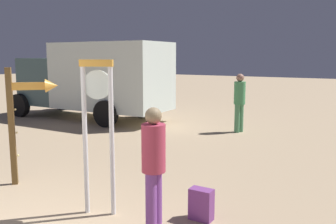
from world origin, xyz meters
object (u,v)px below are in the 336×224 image
at_px(backpack, 201,204).
at_px(standing_clock, 98,120).
at_px(person_near_clock, 154,162).
at_px(box_truck_near, 95,78).
at_px(arrow_sign, 28,108).
at_px(person_distant, 239,100).

bearing_deg(backpack, standing_clock, -157.75).
distance_m(person_near_clock, box_truck_near, 9.33).
xyz_separation_m(arrow_sign, backpack, (3.42, 0.20, -1.19)).
xyz_separation_m(standing_clock, arrow_sign, (-2.01, 0.37, -0.00)).
bearing_deg(arrow_sign, box_truck_near, 121.78).
xyz_separation_m(backpack, box_truck_near, (-7.16, 5.84, 1.32)).
relative_size(person_near_clock, person_distant, 0.93).
bearing_deg(backpack, box_truck_near, 140.82).
distance_m(standing_clock, box_truck_near, 8.62).
bearing_deg(standing_clock, arrow_sign, 169.47).
relative_size(standing_clock, person_distant, 1.26).
xyz_separation_m(arrow_sign, person_distant, (1.77, 6.42, -0.40)).
bearing_deg(person_near_clock, standing_clock, 178.98).
distance_m(arrow_sign, box_truck_near, 7.11).
bearing_deg(box_truck_near, arrow_sign, -58.22).
bearing_deg(arrow_sign, person_near_clock, -7.47).
distance_m(arrow_sign, person_near_clock, 3.05).
xyz_separation_m(person_distant, box_truck_near, (-5.52, -0.38, 0.53)).
bearing_deg(person_near_clock, person_distant, 100.05).
relative_size(standing_clock, backpack, 4.99).
bearing_deg(person_near_clock, backpack, 53.62).
bearing_deg(person_distant, person_near_clock, -79.95).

